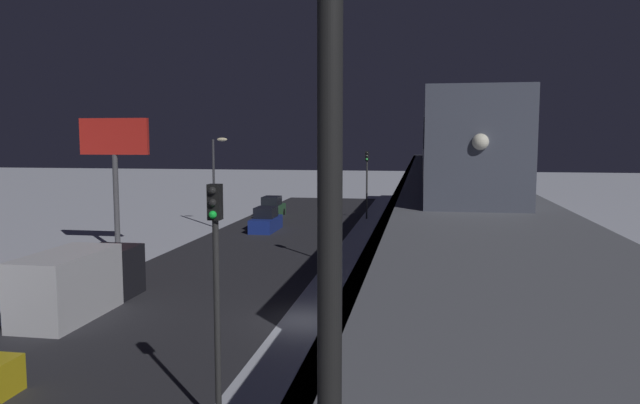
{
  "coord_description": "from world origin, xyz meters",
  "views": [
    {
      "loc": [
        -4.75,
        23.85,
        7.51
      ],
      "look_at": [
        2.65,
        -19.68,
        2.89
      ],
      "focal_mm": 33.72,
      "sensor_mm": 36.0,
      "label": 1
    }
  ],
  "objects_px": {
    "subway_train": "(444,141)",
    "box_truck": "(80,281)",
    "rail_signal": "(330,8)",
    "traffic_light_mid": "(335,195)",
    "sedan_blue": "(266,221)",
    "traffic_light_far": "(367,175)",
    "commercial_billboard": "(114,150)",
    "traffic_light_near": "(216,271)",
    "sedan_green": "(272,209)"
  },
  "relations": [
    {
      "from": "subway_train",
      "to": "traffic_light_far",
      "type": "distance_m",
      "value": 14.44
    },
    {
      "from": "rail_signal",
      "to": "sedan_blue",
      "type": "height_order",
      "value": "rail_signal"
    },
    {
      "from": "commercial_billboard",
      "to": "sedan_green",
      "type": "bearing_deg",
      "value": -106.36
    },
    {
      "from": "subway_train",
      "to": "rail_signal",
      "type": "xyz_separation_m",
      "value": [
        2.07,
        40.23,
        0.95
      ]
    },
    {
      "from": "rail_signal",
      "to": "sedan_blue",
      "type": "bearing_deg",
      "value": -74.65
    },
    {
      "from": "rail_signal",
      "to": "traffic_light_mid",
      "type": "relative_size",
      "value": 0.62
    },
    {
      "from": "box_truck",
      "to": "rail_signal",
      "type": "bearing_deg",
      "value": 125.28
    },
    {
      "from": "traffic_light_mid",
      "to": "commercial_billboard",
      "type": "xyz_separation_m",
      "value": [
        15.02,
        -1.73,
        2.63
      ]
    },
    {
      "from": "sedan_blue",
      "to": "commercial_billboard",
      "type": "bearing_deg",
      "value": 54.31
    },
    {
      "from": "traffic_light_near",
      "to": "traffic_light_far",
      "type": "height_order",
      "value": "same"
    },
    {
      "from": "sedan_blue",
      "to": "rail_signal",
      "type": "bearing_deg",
      "value": 105.35
    },
    {
      "from": "sedan_blue",
      "to": "traffic_light_far",
      "type": "distance_m",
      "value": 12.08
    },
    {
      "from": "traffic_light_mid",
      "to": "traffic_light_far",
      "type": "xyz_separation_m",
      "value": [
        0.0,
        -21.05,
        0.0
      ]
    },
    {
      "from": "box_truck",
      "to": "commercial_billboard",
      "type": "xyz_separation_m",
      "value": [
        5.52,
        -13.54,
        5.48
      ]
    },
    {
      "from": "box_truck",
      "to": "traffic_light_far",
      "type": "relative_size",
      "value": 1.16
    },
    {
      "from": "subway_train",
      "to": "traffic_light_far",
      "type": "relative_size",
      "value": 8.67
    },
    {
      "from": "subway_train",
      "to": "box_truck",
      "type": "height_order",
      "value": "subway_train"
    },
    {
      "from": "traffic_light_mid",
      "to": "sedan_blue",
      "type": "bearing_deg",
      "value": -58.44
    },
    {
      "from": "sedan_blue",
      "to": "commercial_billboard",
      "type": "xyz_separation_m",
      "value": [
        7.52,
        10.48,
        6.03
      ]
    },
    {
      "from": "rail_signal",
      "to": "traffic_light_mid",
      "type": "bearing_deg",
      "value": -81.85
    },
    {
      "from": "rail_signal",
      "to": "commercial_billboard",
      "type": "bearing_deg",
      "value": -59.62
    },
    {
      "from": "rail_signal",
      "to": "sedan_blue",
      "type": "relative_size",
      "value": 0.9
    },
    {
      "from": "rail_signal",
      "to": "sedan_blue",
      "type": "distance_m",
      "value": 46.08
    },
    {
      "from": "subway_train",
      "to": "rail_signal",
      "type": "distance_m",
      "value": 40.3
    },
    {
      "from": "rail_signal",
      "to": "traffic_light_far",
      "type": "distance_m",
      "value": 53.04
    },
    {
      "from": "rail_signal",
      "to": "commercial_billboard",
      "type": "distance_m",
      "value": 38.71
    },
    {
      "from": "subway_train",
      "to": "traffic_light_near",
      "type": "height_order",
      "value": "subway_train"
    },
    {
      "from": "sedan_green",
      "to": "sedan_blue",
      "type": "xyz_separation_m",
      "value": [
        -1.8,
        9.02,
        0.01
      ]
    },
    {
      "from": "box_truck",
      "to": "traffic_light_near",
      "type": "xyz_separation_m",
      "value": [
        -9.5,
        9.24,
        2.85
      ]
    },
    {
      "from": "subway_train",
      "to": "box_truck",
      "type": "distance_m",
      "value": 26.68
    },
    {
      "from": "traffic_light_far",
      "to": "commercial_billboard",
      "type": "bearing_deg",
      "value": 52.12
    },
    {
      "from": "rail_signal",
      "to": "traffic_light_mid",
      "type": "xyz_separation_m",
      "value": [
        4.53,
        -31.64,
        -4.11
      ]
    },
    {
      "from": "rail_signal",
      "to": "sedan_green",
      "type": "distance_m",
      "value": 55.16
    },
    {
      "from": "subway_train",
      "to": "sedan_blue",
      "type": "bearing_deg",
      "value": -14.36
    },
    {
      "from": "traffic_light_far",
      "to": "rail_signal",
      "type": "bearing_deg",
      "value": 94.92
    },
    {
      "from": "traffic_light_far",
      "to": "sedan_green",
      "type": "bearing_deg",
      "value": -1.12
    },
    {
      "from": "rail_signal",
      "to": "traffic_light_mid",
      "type": "height_order",
      "value": "rail_signal"
    },
    {
      "from": "box_truck",
      "to": "subway_train",
      "type": "bearing_deg",
      "value": -128.29
    },
    {
      "from": "subway_train",
      "to": "traffic_light_mid",
      "type": "relative_size",
      "value": 8.67
    },
    {
      "from": "traffic_light_near",
      "to": "rail_signal",
      "type": "bearing_deg",
      "value": 113.18
    },
    {
      "from": "subway_train",
      "to": "traffic_light_near",
      "type": "xyz_separation_m",
      "value": [
        6.6,
        29.64,
        -3.16
      ]
    },
    {
      "from": "sedan_blue",
      "to": "traffic_light_mid",
      "type": "distance_m",
      "value": 14.73
    },
    {
      "from": "traffic_light_near",
      "to": "traffic_light_mid",
      "type": "bearing_deg",
      "value": -90.0
    },
    {
      "from": "rail_signal",
      "to": "subway_train",
      "type": "bearing_deg",
      "value": -92.95
    },
    {
      "from": "subway_train",
      "to": "traffic_light_mid",
      "type": "bearing_deg",
      "value": 52.47
    },
    {
      "from": "sedan_blue",
      "to": "box_truck",
      "type": "distance_m",
      "value": 24.1
    },
    {
      "from": "sedan_blue",
      "to": "traffic_light_mid",
      "type": "bearing_deg",
      "value": 121.56
    },
    {
      "from": "sedan_blue",
      "to": "traffic_light_near",
      "type": "distance_m",
      "value": 34.26
    },
    {
      "from": "box_truck",
      "to": "traffic_light_mid",
      "type": "height_order",
      "value": "traffic_light_mid"
    },
    {
      "from": "subway_train",
      "to": "box_truck",
      "type": "relative_size",
      "value": 7.5
    }
  ]
}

